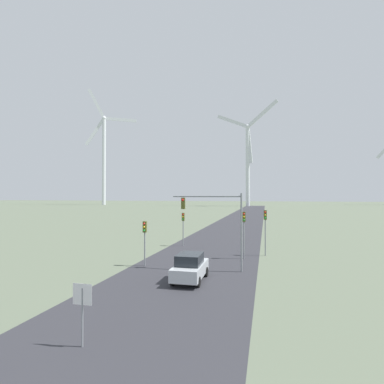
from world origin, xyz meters
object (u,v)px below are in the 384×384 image
at_px(traffic_light_mast_overhead, 216,214).
at_px(car_approaching, 190,267).
at_px(traffic_light_post_near_left, 145,233).
at_px(wind_turbine_far_left, 104,152).
at_px(wind_turbine_left, 248,156).
at_px(traffic_light_post_mid_left, 183,222).
at_px(stop_sign_near, 82,303).
at_px(traffic_light_post_mid_right, 265,222).
at_px(traffic_light_post_near_right, 244,224).

distance_m(traffic_light_mast_overhead, car_approaching, 4.80).
xyz_separation_m(traffic_light_post_near_left, wind_turbine_far_left, (-87.46, 143.00, 29.72)).
relative_size(traffic_light_post_near_left, wind_turbine_left, 0.07).
xyz_separation_m(car_approaching, wind_turbine_far_left, (-92.08, 146.22, 31.47)).
distance_m(traffic_light_post_mid_left, traffic_light_mast_overhead, 11.51).
xyz_separation_m(stop_sign_near, wind_turbine_far_left, (-90.29, 155.67, 30.71)).
xyz_separation_m(traffic_light_post_near_left, wind_turbine_left, (0.02, 141.85, 24.32)).
bearing_deg(car_approaching, stop_sign_near, -100.76).
bearing_deg(traffic_light_mast_overhead, traffic_light_post_mid_right, 61.14).
relative_size(stop_sign_near, traffic_light_post_mid_right, 0.55).
height_order(traffic_light_post_near_left, traffic_light_mast_overhead, traffic_light_mast_overhead).
xyz_separation_m(traffic_light_post_near_right, car_approaching, (-3.03, -7.88, -2.19)).
bearing_deg(traffic_light_post_near_left, stop_sign_near, -77.42).
bearing_deg(stop_sign_near, traffic_light_post_mid_left, 95.98).
height_order(stop_sign_near, traffic_light_post_mid_right, traffic_light_post_mid_right).
bearing_deg(traffic_light_post_near_right, traffic_light_mast_overhead, -110.72).
relative_size(traffic_light_post_near_right, traffic_light_post_mid_right, 0.98).
bearing_deg(car_approaching, traffic_light_post_mid_right, 63.44).
height_order(traffic_light_post_mid_right, car_approaching, traffic_light_post_mid_right).
xyz_separation_m(traffic_light_post_mid_right, car_approaching, (-4.89, -9.78, -2.25)).
height_order(traffic_light_post_near_left, wind_turbine_far_left, wind_turbine_far_left).
bearing_deg(wind_turbine_far_left, stop_sign_near, -59.89).
bearing_deg(traffic_light_post_mid_right, traffic_light_post_near_left, -145.38).
relative_size(traffic_light_post_mid_right, car_approaching, 1.05).
bearing_deg(traffic_light_post_mid_right, traffic_light_post_near_right, -134.34).
relative_size(wind_turbine_far_left, wind_turbine_left, 1.29).
distance_m(traffic_light_post_mid_right, traffic_light_mast_overhead, 7.62).
bearing_deg(wind_turbine_left, stop_sign_near, -88.96).
height_order(traffic_light_post_near_left, car_approaching, traffic_light_post_near_left).
bearing_deg(car_approaching, wind_turbine_left, 91.82).
distance_m(traffic_light_post_near_right, car_approaching, 8.72).
bearing_deg(traffic_light_post_mid_right, wind_turbine_far_left, 125.40).
xyz_separation_m(traffic_light_post_mid_left, traffic_light_mast_overhead, (5.42, -10.04, 1.53)).
relative_size(stop_sign_near, traffic_light_mast_overhead, 0.40).
relative_size(traffic_light_post_near_right, car_approaching, 1.03).
bearing_deg(traffic_light_post_mid_left, wind_turbine_left, 90.19).
relative_size(traffic_light_post_near_left, traffic_light_post_near_right, 0.85).
bearing_deg(traffic_light_post_mid_left, traffic_light_post_near_left, -92.59).
height_order(traffic_light_post_near_left, traffic_light_post_near_right, traffic_light_post_near_right).
distance_m(traffic_light_post_near_right, traffic_light_mast_overhead, 5.16).
height_order(stop_sign_near, wind_turbine_far_left, wind_turbine_far_left).
distance_m(traffic_light_post_mid_left, wind_turbine_far_left, 162.16).
bearing_deg(traffic_light_mast_overhead, stop_sign_near, -103.56).
distance_m(car_approaching, wind_turbine_left, 147.46).
bearing_deg(traffic_light_post_near_left, wind_turbine_left, 89.99).
relative_size(traffic_light_post_near_left, car_approaching, 0.88).
height_order(stop_sign_near, wind_turbine_left, wind_turbine_left).
bearing_deg(stop_sign_near, traffic_light_post_near_left, 102.58).
relative_size(traffic_light_post_mid_right, wind_turbine_left, 0.08).
bearing_deg(traffic_light_post_near_right, traffic_light_post_mid_right, 45.66).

